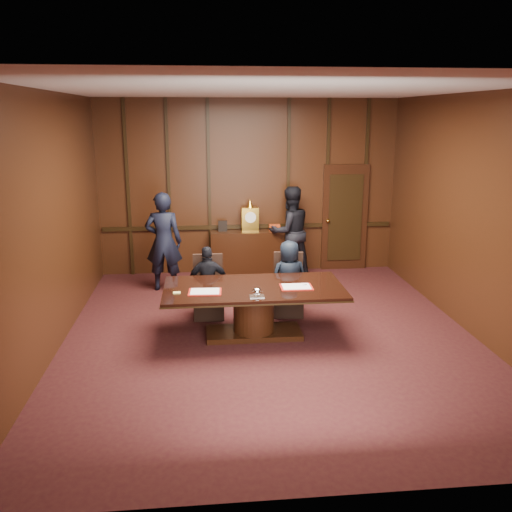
{
  "coord_description": "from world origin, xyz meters",
  "views": [
    {
      "loc": [
        -0.95,
        -7.39,
        3.18
      ],
      "look_at": [
        -0.14,
        0.7,
        1.05
      ],
      "focal_mm": 38.0,
      "sensor_mm": 36.0,
      "label": 1
    }
  ],
  "objects_px": {
    "sideboard": "(250,251)",
    "witness_left": "(164,242)",
    "signatory_right": "(289,278)",
    "conference_table": "(254,303)",
    "witness_right": "(290,232)",
    "signatory_left": "(208,283)"
  },
  "relations": [
    {
      "from": "sideboard",
      "to": "witness_left",
      "type": "distance_m",
      "value": 1.93
    },
    {
      "from": "signatory_right",
      "to": "witness_left",
      "type": "height_order",
      "value": "witness_left"
    },
    {
      "from": "conference_table",
      "to": "witness_right",
      "type": "relative_size",
      "value": 1.44
    },
    {
      "from": "witness_right",
      "to": "conference_table",
      "type": "bearing_deg",
      "value": 53.9
    },
    {
      "from": "witness_left",
      "to": "conference_table",
      "type": "bearing_deg",
      "value": 126.26
    },
    {
      "from": "signatory_left",
      "to": "witness_left",
      "type": "height_order",
      "value": "witness_left"
    },
    {
      "from": "witness_left",
      "to": "witness_right",
      "type": "relative_size",
      "value": 1.01
    },
    {
      "from": "sideboard",
      "to": "signatory_left",
      "type": "bearing_deg",
      "value": -110.21
    },
    {
      "from": "signatory_right",
      "to": "witness_left",
      "type": "xyz_separation_m",
      "value": [
        -2.09,
        1.54,
        0.3
      ]
    },
    {
      "from": "witness_left",
      "to": "witness_right",
      "type": "height_order",
      "value": "witness_left"
    },
    {
      "from": "witness_right",
      "to": "signatory_right",
      "type": "bearing_deg",
      "value": 63.04
    },
    {
      "from": "witness_left",
      "to": "signatory_right",
      "type": "bearing_deg",
      "value": 148.26
    },
    {
      "from": "sideboard",
      "to": "witness_right",
      "type": "bearing_deg",
      "value": -11.5
    },
    {
      "from": "witness_right",
      "to": "witness_left",
      "type": "bearing_deg",
      "value": -1.61
    },
    {
      "from": "sideboard",
      "to": "conference_table",
      "type": "relative_size",
      "value": 0.61
    },
    {
      "from": "sideboard",
      "to": "signatory_right",
      "type": "bearing_deg",
      "value": -80.23
    },
    {
      "from": "signatory_left",
      "to": "witness_left",
      "type": "bearing_deg",
      "value": -64.61
    },
    {
      "from": "sideboard",
      "to": "witness_right",
      "type": "xyz_separation_m",
      "value": [
        0.79,
        -0.16,
        0.42
      ]
    },
    {
      "from": "signatory_left",
      "to": "witness_right",
      "type": "height_order",
      "value": "witness_right"
    },
    {
      "from": "sideboard",
      "to": "conference_table",
      "type": "height_order",
      "value": "sideboard"
    },
    {
      "from": "conference_table",
      "to": "signatory_right",
      "type": "bearing_deg",
      "value": 50.91
    },
    {
      "from": "conference_table",
      "to": "signatory_right",
      "type": "distance_m",
      "value": 1.04
    }
  ]
}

